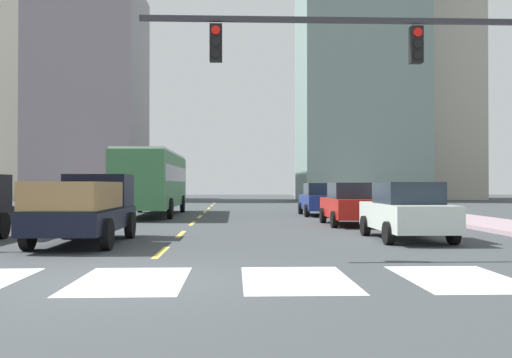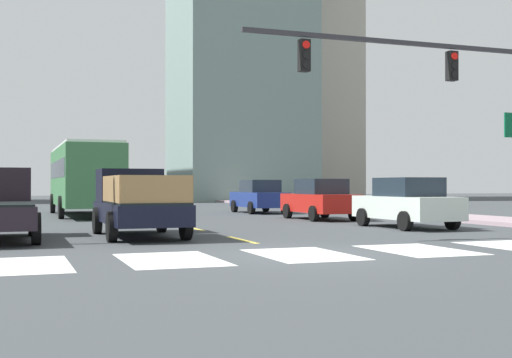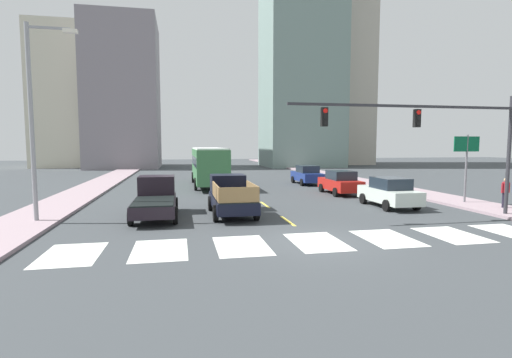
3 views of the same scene
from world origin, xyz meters
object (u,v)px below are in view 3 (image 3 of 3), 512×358
at_px(sedan_far, 389,192).
at_px(traffic_signal_gantry, 441,130).
at_px(sedan_near_left, 307,175).
at_px(direction_sign_green, 466,154).
at_px(pickup_dark, 156,198).
at_px(pickup_stakebed, 231,196).
at_px(streetlight_left, 35,115).
at_px(pedestrian_waiting, 505,190).
at_px(city_bus, 209,164).
at_px(sedan_near_right, 340,182).

relative_size(sedan_far, traffic_signal_gantry, 0.38).
bearing_deg(traffic_signal_gantry, sedan_near_left, 93.06).
bearing_deg(direction_sign_green, pickup_dark, -178.83).
relative_size(pickup_stakebed, streetlight_left, 0.58).
xyz_separation_m(pickup_dark, direction_sign_green, (18.09, 0.37, 2.11)).
relative_size(sedan_near_left, direction_sign_green, 1.05).
height_order(streetlight_left, pedestrian_waiting, streetlight_left).
relative_size(city_bus, streetlight_left, 1.20).
xyz_separation_m(sedan_near_left, direction_sign_green, (5.53, -13.09, 2.17)).
xyz_separation_m(pickup_dark, pedestrian_waiting, (18.80, -1.87, 0.20)).
xyz_separation_m(sedan_far, streetlight_left, (-18.24, -1.11, 4.11)).
bearing_deg(sedan_near_left, traffic_signal_gantry, -84.98).
xyz_separation_m(pickup_dark, streetlight_left, (-5.14, -0.73, 4.05)).
relative_size(pickup_stakebed, traffic_signal_gantry, 0.45).
bearing_deg(pickup_dark, city_bus, 76.32).
height_order(pickup_stakebed, pickup_dark, same).
distance_m(city_bus, sedan_near_right, 11.64).
relative_size(pickup_stakebed, sedan_near_left, 1.18).
height_order(pickup_stakebed, sedan_far, pickup_stakebed).
relative_size(traffic_signal_gantry, streetlight_left, 1.28).
distance_m(pickup_dark, sedan_near_right, 14.19).
bearing_deg(sedan_near_right, pickup_stakebed, -145.91).
bearing_deg(city_bus, direction_sign_green, -40.56).
bearing_deg(city_bus, traffic_signal_gantry, -58.13).
distance_m(city_bus, pedestrian_waiting, 21.69).
xyz_separation_m(direction_sign_green, streetlight_left, (-23.23, -1.10, 1.94)).
height_order(city_bus, direction_sign_green, direction_sign_green).
relative_size(city_bus, traffic_signal_gantry, 0.94).
xyz_separation_m(pickup_stakebed, sedan_near_right, (8.87, 6.29, -0.08)).
bearing_deg(city_bus, sedan_near_right, -36.88).
relative_size(pickup_stakebed, direction_sign_green, 1.24).
bearing_deg(streetlight_left, sedan_far, 3.48).
distance_m(pickup_stakebed, direction_sign_green, 14.43).
relative_size(traffic_signal_gantry, pedestrian_waiting, 7.04).
height_order(sedan_far, direction_sign_green, direction_sign_green).
distance_m(pickup_stakebed, sedan_near_left, 15.99).
height_order(sedan_near_left, pedestrian_waiting, pedestrian_waiting).
relative_size(pickup_stakebed, sedan_near_right, 1.18).
bearing_deg(streetlight_left, city_bus, 58.51).
height_order(city_bus, streetlight_left, streetlight_left).
relative_size(sedan_far, streetlight_left, 0.49).
bearing_deg(pedestrian_waiting, pickup_dark, -44.70).
distance_m(pickup_dark, city_bus, 14.19).
xyz_separation_m(sedan_near_left, streetlight_left, (-17.69, -14.19, 4.11)).
distance_m(pickup_stakebed, pedestrian_waiting, 15.11).
xyz_separation_m(pickup_stakebed, streetlight_left, (-8.95, -0.80, 4.03)).
distance_m(pickup_stakebed, sedan_near_right, 10.88).
bearing_deg(pickup_dark, sedan_near_left, 48.38).
height_order(sedan_far, traffic_signal_gantry, traffic_signal_gantry).
xyz_separation_m(city_bus, pedestrian_waiting, (15.12, -15.53, -0.84)).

